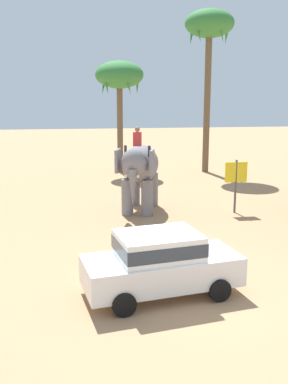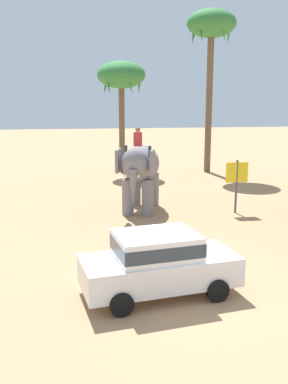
% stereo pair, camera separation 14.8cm
% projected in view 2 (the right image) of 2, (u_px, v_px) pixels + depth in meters
% --- Properties ---
extents(ground_plane, '(120.00, 120.00, 0.00)m').
position_uv_depth(ground_plane, '(178.00, 293.00, 11.80)').
color(ground_plane, tan).
extents(car_sedan_foreground, '(4.32, 2.37, 1.70)m').
position_uv_depth(car_sedan_foreground, '(159.00, 261.00, 11.52)').
color(car_sedan_foreground, white).
rests_on(car_sedan_foreground, ground).
extents(elephant_with_mahout, '(2.54, 4.02, 3.88)m').
position_uv_depth(elephant_with_mahout, '(140.00, 168.00, 19.69)').
color(elephant_with_mahout, slate).
rests_on(elephant_with_mahout, ground).
extents(palm_tree_near_hut, '(3.20, 3.20, 10.63)m').
position_uv_depth(palm_tree_near_hut, '(211.00, 30.00, 28.48)').
color(palm_tree_near_hut, brown).
rests_on(palm_tree_near_hut, ground).
extents(palm_tree_left_of_road, '(3.20, 3.20, 7.41)m').
position_uv_depth(palm_tree_left_of_road, '(121.00, 78.00, 29.06)').
color(palm_tree_left_of_road, brown).
rests_on(palm_tree_left_of_road, ground).
extents(signboard_yellow, '(1.00, 0.10, 2.40)m').
position_uv_depth(signboard_yellow, '(237.00, 176.00, 19.51)').
color(signboard_yellow, '#4C4C51').
rests_on(signboard_yellow, ground).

